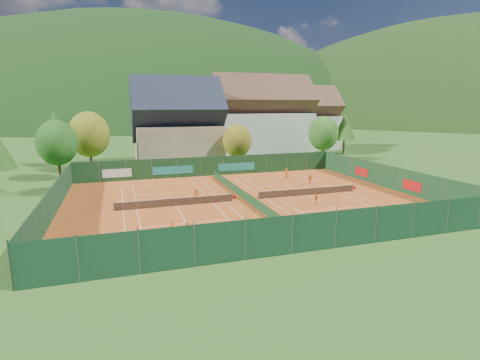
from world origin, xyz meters
name	(u,v)px	position (x,y,z in m)	size (l,w,h in m)	color
ground	(245,200)	(0.00, 0.00, -0.02)	(600.00, 600.00, 0.00)	#295219
clay_pad	(245,200)	(0.00, 0.00, 0.01)	(40.00, 32.00, 0.01)	#AB4A19
court_markings_left	(176,206)	(-8.00, 0.00, 0.01)	(11.03, 23.83, 0.00)	white
court_markings_right	(307,195)	(8.00, 0.00, 0.01)	(11.03, 23.83, 0.00)	white
tennis_net_left	(177,201)	(-7.85, 0.00, 0.51)	(13.30, 0.10, 1.02)	#59595B
tennis_net_right	(309,191)	(8.15, 0.00, 0.51)	(13.30, 0.10, 1.02)	#59595B
court_divider	(245,196)	(0.00, 0.00, 0.50)	(0.03, 28.80, 1.00)	#153C1D
fence_north	(209,166)	(-0.46, 15.99, 1.47)	(40.00, 0.10, 3.00)	#14391B
fence_south	(314,232)	(0.00, -16.00, 1.50)	(40.00, 0.04, 3.00)	#153A22
fence_west	(53,201)	(-20.00, 0.00, 1.50)	(0.04, 32.00, 3.00)	#163C22
fence_east	(390,177)	(20.00, 0.05, 1.48)	(0.09, 32.00, 3.00)	#153A1C
chalet	(178,128)	(-3.00, 30.00, 6.62)	(16.20, 12.00, 16.00)	#C8AE8D
hotel_block_a	(262,121)	(16.00, 36.00, 7.38)	(21.60, 11.00, 17.25)	silver
hotel_block_b	(303,122)	(30.00, 44.00, 6.62)	(17.28, 10.00, 15.50)	silver
tree_west_front	(57,143)	(-22.00, 20.00, 5.39)	(5.72, 5.72, 8.69)	#483019
tree_west_mid	(89,134)	(-18.00, 26.00, 6.07)	(6.44, 6.44, 9.78)	#422E17
tree_west_back	(56,128)	(-24.00, 34.00, 6.74)	(5.60, 5.60, 10.00)	#4B351B
tree_center	(237,141)	(6.00, 22.00, 4.72)	(5.01, 5.01, 7.60)	#482919
tree_east_front	(323,133)	(24.00, 24.00, 5.39)	(5.72, 5.72, 8.69)	#442E18
tree_east_mid	(345,127)	(34.00, 32.00, 6.06)	(5.04, 5.04, 9.00)	#472B19
tree_east_back	(296,122)	(26.00, 40.00, 6.74)	(7.15, 7.15, 10.86)	#402816
mountain_backdrop	(180,174)	(28.54, 233.48, -39.64)	(820.00, 530.00, 242.00)	black
ball_hopper	(398,209)	(12.70, -10.24, 0.56)	(0.34, 0.34, 0.80)	slate
loose_ball_0	(173,230)	(-9.41, -7.89, 0.03)	(0.07, 0.07, 0.07)	#CCD833
loose_ball_1	(331,214)	(6.40, -8.06, 0.03)	(0.07, 0.07, 0.07)	#CCD833
loose_ball_2	(247,196)	(0.81, 1.64, 0.03)	(0.07, 0.07, 0.07)	#CCD833
loose_ball_3	(194,191)	(-4.69, 6.44, 0.03)	(0.07, 0.07, 0.07)	#CCD833
player_left_near	(172,227)	(-9.67, -9.01, 0.62)	(0.45, 0.30, 1.24)	orange
player_left_mid	(187,229)	(-8.50, -9.92, 0.61)	(0.60, 0.46, 1.23)	orange
player_left_far	(196,195)	(-5.50, 1.32, 0.75)	(0.97, 0.56, 1.51)	#D25E12
player_right_near	(316,198)	(6.82, -4.18, 0.68)	(0.80, 0.33, 1.37)	#E15414
player_right_far_a	(286,173)	(10.08, 10.57, 0.73)	(0.72, 0.47, 1.47)	orange
player_right_far_b	(310,179)	(11.53, 5.91, 0.64)	(1.20, 0.38, 1.29)	orange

